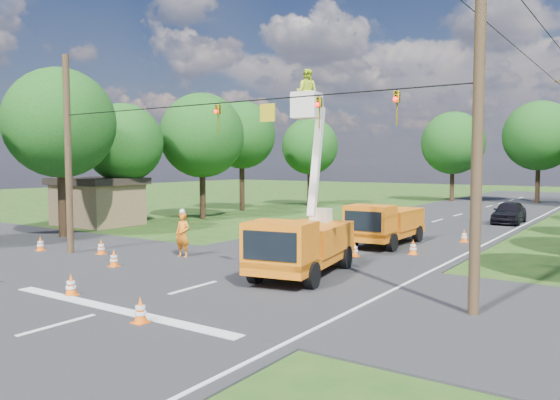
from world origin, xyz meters
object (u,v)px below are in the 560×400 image
Objects in this scene: tree_left_b at (60,123)px; distant_car at (509,212)px; tree_left_c at (123,143)px; traffic_cone_6 at (40,244)px; traffic_cone_3 at (413,247)px; tree_left_f at (310,146)px; tree_far_b at (539,136)px; traffic_cone_5 at (101,247)px; tree_left_d at (202,136)px; tree_far_a at (453,143)px; traffic_cone_0 at (71,285)px; traffic_cone_1 at (140,310)px; tree_left_e at (242,135)px; bucket_truck at (302,233)px; shed at (98,201)px; traffic_cone_7 at (464,236)px; second_truck at (385,224)px; traffic_cone_4 at (114,258)px; ground_worker at (183,235)px; pole_right_near at (478,128)px; traffic_cone_2 at (354,249)px; pole_left at (68,155)px.

distant_car is at bearing 48.18° from tree_left_b.
traffic_cone_6 is at bearing -60.69° from tree_left_c.
tree_left_f is (-18.45, 21.57, 5.33)m from traffic_cone_3.
distant_car is 20.74m from tree_left_f.
tree_far_b is (17.50, 42.00, 0.50)m from tree_left_b.
tree_left_d is at bearing 115.74° from traffic_cone_5.
tree_far_a is (-9.52, 18.74, 5.42)m from distant_car.
traffic_cone_0 is at bearing -96.26° from tree_far_b.
traffic_cone_5 is (-9.61, 6.21, 0.00)m from traffic_cone_1.
tree_left_e is at bearing 104.00° from traffic_cone_6.
bucket_truck is 17.15m from tree_left_b.
tree_left_e is (-5.59, 22.42, 6.13)m from traffic_cone_6.
traffic_cone_5 is at bearing -36.78° from shed.
tree_far_b reaches higher than traffic_cone_7.
traffic_cone_7 is at bearing 12.15° from tree_left_c.
tree_far_a reaches higher than bucket_truck.
tree_left_b reaches higher than tree_left_f.
distant_car is at bearing -16.56° from tree_left_f.
tree_far_b is at bearing 83.74° from traffic_cone_0.
tree_far_b is at bearing 92.72° from traffic_cone_7.
tree_left_b is 6.38m from tree_left_c.
shed is at bearing -174.74° from second_truck.
second_truck is 25.99m from tree_left_f.
distant_car is 6.36× the size of traffic_cone_7.
tree_left_e is (-2.30, 19.00, 0.18)m from tree_left_b.
shed reaches higher than traffic_cone_3.
tree_far_b is at bearing 88.39° from traffic_cone_1.
traffic_cone_1 is 1.00× the size of traffic_cone_7.
ground_worker is at bearing 78.09° from traffic_cone_4.
traffic_cone_0 is 12.91m from pole_right_near.
shed is 0.60× the size of tree_left_d.
tree_far_a is at bearing 52.99° from tree_left_f.
bucket_truck is 7.63m from pole_right_near.
shed is at bearing 152.05° from bucket_truck.
tree_far_a is at bearing 85.92° from traffic_cone_5.
second_truck is 8.19× the size of traffic_cone_0.
distant_car is at bearing 69.06° from traffic_cone_4.
tree_left_b is (-15.97, -7.26, 5.19)m from second_truck.
bucket_truck is 0.76× the size of pole_right_near.
traffic_cone_4 is 47.21m from tree_far_b.
traffic_cone_3 is 1.00× the size of traffic_cone_4.
tree_left_f is at bearing 96.73° from traffic_cone_6.
traffic_cone_0 is at bearing -61.94° from tree_left_e.
shed is (-22.52, -16.26, 0.85)m from distant_car.
tree_left_f reaches higher than traffic_cone_2.
tree_left_d reaches higher than traffic_cone_5.
traffic_cone_5 is at bearing 20.47° from pole_left.
tree_left_d is at bearing -109.65° from tree_far_a.
bucket_truck is at bearing -80.47° from tree_far_a.
traffic_cone_0 is at bearing -27.04° from traffic_cone_6.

